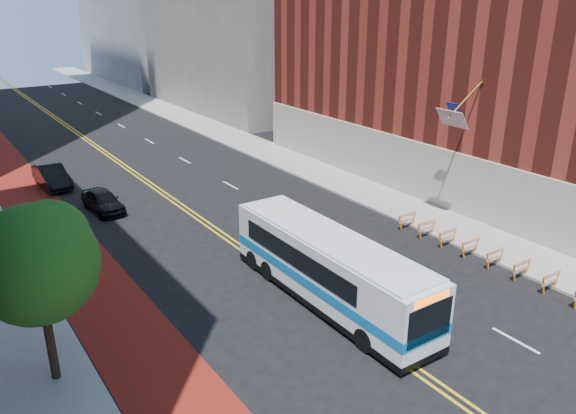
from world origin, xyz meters
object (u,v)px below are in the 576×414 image
(street_tree, at_px, (37,259))
(transit_bus, at_px, (328,267))
(car_a, at_px, (103,201))
(car_b, at_px, (52,176))

(street_tree, relative_size, transit_bus, 0.56)
(transit_bus, distance_m, car_a, 17.88)
(car_a, height_order, car_b, car_b)
(transit_bus, relative_size, car_a, 2.83)
(street_tree, distance_m, car_b, 24.00)
(street_tree, bearing_deg, car_b, 77.36)
(car_a, xyz_separation_m, car_b, (-1.54, 7.04, 0.09))
(car_b, bearing_deg, car_a, -79.91)
(transit_bus, bearing_deg, car_a, 106.50)
(street_tree, relative_size, car_a, 1.59)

